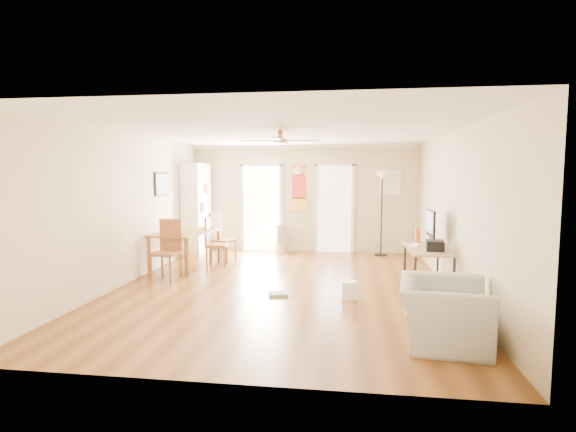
# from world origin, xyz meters

# --- Properties ---
(floor) EXTENTS (7.00, 7.00, 0.00)m
(floor) POSITION_xyz_m (0.00, 0.00, 0.00)
(floor) COLOR brown
(floor) RESTS_ON ground
(ceiling) EXTENTS (5.50, 7.00, 0.00)m
(ceiling) POSITION_xyz_m (0.00, 0.00, 2.60)
(ceiling) COLOR silver
(ceiling) RESTS_ON floor
(wall_back) EXTENTS (5.50, 0.04, 2.60)m
(wall_back) POSITION_xyz_m (0.00, 3.50, 1.30)
(wall_back) COLOR beige
(wall_back) RESTS_ON floor
(wall_front) EXTENTS (5.50, 0.04, 2.60)m
(wall_front) POSITION_xyz_m (0.00, -3.50, 1.30)
(wall_front) COLOR beige
(wall_front) RESTS_ON floor
(wall_left) EXTENTS (0.04, 7.00, 2.60)m
(wall_left) POSITION_xyz_m (-2.75, 0.00, 1.30)
(wall_left) COLOR beige
(wall_left) RESTS_ON floor
(wall_right) EXTENTS (0.04, 7.00, 2.60)m
(wall_right) POSITION_xyz_m (2.75, 0.00, 1.30)
(wall_right) COLOR beige
(wall_right) RESTS_ON floor
(crown_molding) EXTENTS (5.50, 7.00, 0.08)m
(crown_molding) POSITION_xyz_m (0.00, 0.00, 2.56)
(crown_molding) COLOR white
(crown_molding) RESTS_ON wall_back
(kitchen_doorway) EXTENTS (0.90, 0.10, 2.10)m
(kitchen_doorway) POSITION_xyz_m (-1.05, 3.48, 1.05)
(kitchen_doorway) COLOR white
(kitchen_doorway) RESTS_ON wall_back
(bathroom_doorway) EXTENTS (0.80, 0.10, 2.10)m
(bathroom_doorway) POSITION_xyz_m (0.75, 3.48, 1.05)
(bathroom_doorway) COLOR white
(bathroom_doorway) RESTS_ON wall_back
(wall_decal) EXTENTS (0.46, 0.03, 1.10)m
(wall_decal) POSITION_xyz_m (-0.13, 3.48, 1.55)
(wall_decal) COLOR red
(wall_decal) RESTS_ON wall_back
(ac_grille) EXTENTS (0.50, 0.04, 0.60)m
(ac_grille) POSITION_xyz_m (2.05, 3.47, 1.70)
(ac_grille) COLOR white
(ac_grille) RESTS_ON wall_back
(framed_poster) EXTENTS (0.04, 0.66, 0.48)m
(framed_poster) POSITION_xyz_m (-2.73, 1.40, 1.70)
(framed_poster) COLOR black
(framed_poster) RESTS_ON wall_left
(ceiling_fan) EXTENTS (1.24, 1.24, 0.20)m
(ceiling_fan) POSITION_xyz_m (0.00, -0.30, 2.43)
(ceiling_fan) COLOR #593819
(ceiling_fan) RESTS_ON ceiling
(bookshelf) EXTENTS (0.54, 1.01, 2.15)m
(bookshelf) POSITION_xyz_m (-2.52, 2.85, 1.07)
(bookshelf) COLOR white
(bookshelf) RESTS_ON floor
(dining_table) EXTENTS (1.11, 1.63, 0.76)m
(dining_table) POSITION_xyz_m (-2.15, 1.17, 0.38)
(dining_table) COLOR #966330
(dining_table) RESTS_ON floor
(dining_chair_right_a) EXTENTS (0.55, 0.55, 1.06)m
(dining_chair_right_a) POSITION_xyz_m (-1.60, 1.94, 0.53)
(dining_chair_right_a) COLOR #9B6032
(dining_chair_right_a) RESTS_ON floor
(dining_chair_right_b) EXTENTS (0.46, 0.46, 1.01)m
(dining_chair_right_b) POSITION_xyz_m (-1.60, 1.46, 0.50)
(dining_chair_right_b) COLOR brown
(dining_chair_right_b) RESTS_ON floor
(dining_chair_near) EXTENTS (0.49, 0.49, 1.07)m
(dining_chair_near) POSITION_xyz_m (-2.19, 0.26, 0.54)
(dining_chair_near) COLOR #A85F36
(dining_chair_near) RESTS_ON floor
(trash_can) EXTENTS (0.39, 0.39, 0.71)m
(trash_can) POSITION_xyz_m (-0.51, 3.19, 0.36)
(trash_can) COLOR silver
(trash_can) RESTS_ON floor
(torchiere_lamp) EXTENTS (0.44, 0.44, 1.96)m
(torchiere_lamp) POSITION_xyz_m (1.85, 3.17, 0.98)
(torchiere_lamp) COLOR black
(torchiere_lamp) RESTS_ON floor
(computer_desk) EXTENTS (0.65, 1.29, 0.69)m
(computer_desk) POSITION_xyz_m (2.38, 0.12, 0.35)
(computer_desk) COLOR #A67D5A
(computer_desk) RESTS_ON floor
(imac) EXTENTS (0.16, 0.65, 0.60)m
(imac) POSITION_xyz_m (2.47, 0.44, 1.00)
(imac) COLOR black
(imac) RESTS_ON computer_desk
(keyboard) EXTENTS (0.25, 0.41, 0.01)m
(keyboard) POSITION_xyz_m (2.20, 0.35, 0.70)
(keyboard) COLOR white
(keyboard) RESTS_ON computer_desk
(printer) EXTENTS (0.30, 0.34, 0.16)m
(printer) POSITION_xyz_m (2.45, -0.06, 0.77)
(printer) COLOR black
(printer) RESTS_ON computer_desk
(orange_bottle) EXTENTS (0.09, 0.09, 0.26)m
(orange_bottle) POSITION_xyz_m (2.30, 0.72, 0.82)
(orange_bottle) COLOR #F95D16
(orange_bottle) RESTS_ON computer_desk
(wastebasket_a) EXTENTS (0.27, 0.27, 0.27)m
(wastebasket_a) POSITION_xyz_m (1.11, -0.57, 0.14)
(wastebasket_a) COLOR white
(wastebasket_a) RESTS_ON floor
(wastebasket_b) EXTENTS (0.33, 0.33, 0.32)m
(wastebasket_b) POSITION_xyz_m (1.99, -1.24, 0.16)
(wastebasket_b) COLOR silver
(wastebasket_b) RESTS_ON floor
(floor_cloth) EXTENTS (0.34, 0.30, 0.04)m
(floor_cloth) POSITION_xyz_m (-0.00, -0.55, 0.02)
(floor_cloth) COLOR #989893
(floor_cloth) RESTS_ON floor
(armchair) EXTENTS (1.11, 1.22, 0.71)m
(armchair) POSITION_xyz_m (2.15, -2.23, 0.36)
(armchair) COLOR #A8A8A3
(armchair) RESTS_ON floor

